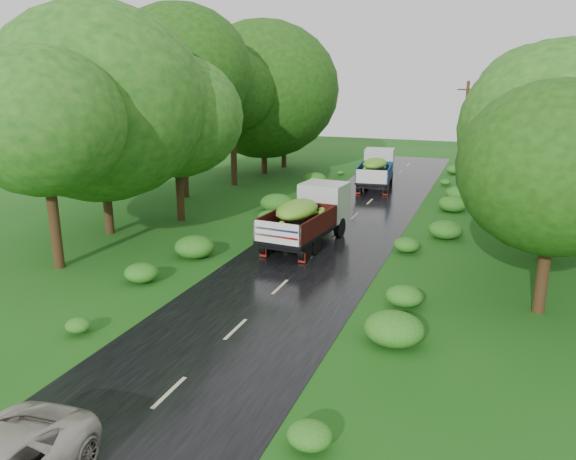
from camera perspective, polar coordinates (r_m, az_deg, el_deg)
The scene contains 9 objects.
ground at distance 15.61m, azimuth -11.97°, elevation -15.88°, with size 120.00×120.00×0.00m, color #13490F.
road at distance 19.47m, azimuth -4.06°, elevation -8.83°, with size 6.50×80.00×0.02m, color black.
road_lines at distance 20.30m, azimuth -2.88°, elevation -7.71°, with size 0.12×69.60×0.00m.
truck_near at distance 27.15m, azimuth 2.15°, elevation 1.69°, with size 2.81×6.53×2.67m.
truck_far at distance 41.28m, azimuth 8.99°, elevation 6.29°, with size 2.77×6.30×2.57m.
utility_pole at distance 40.54m, azimuth 17.43°, elevation 9.07°, with size 1.30×0.45×7.54m.
trees_left at distance 37.86m, azimuth -8.17°, elevation 13.39°, with size 7.02×32.08×10.14m.
trees_right at distance 32.78m, azimuth 24.05°, elevation 10.04°, with size 5.07×31.32×8.14m.
shrubs at distance 27.28m, azimuth 3.77°, elevation -0.79°, with size 11.90×44.00×0.70m.
Camera 1 is at (7.46, -11.07, 8.10)m, focal length 35.00 mm.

